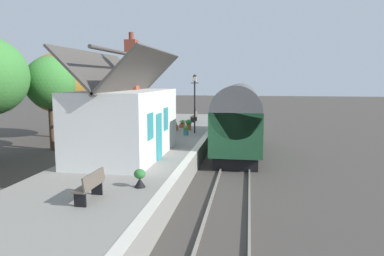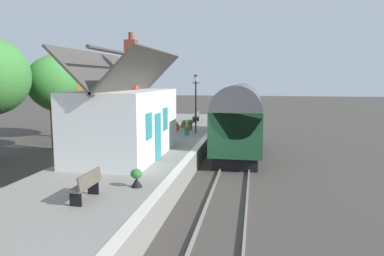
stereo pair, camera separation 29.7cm
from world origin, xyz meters
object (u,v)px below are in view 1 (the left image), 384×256
at_px(planter_under_sign, 140,178).
at_px(tree_far_right, 56,83).
at_px(planter_bench_left, 175,126).
at_px(tree_behind_building, 50,83).
at_px(planter_bench_right, 165,132).
at_px(planter_edge_near, 163,117).
at_px(lamp_post_platform, 195,93).
at_px(train, 238,119).
at_px(planter_corner_building, 182,124).
at_px(station_building, 126,120).
at_px(bench_mid_platform, 194,116).
at_px(planter_by_door, 186,130).
at_px(bench_platform_end, 91,185).
at_px(planter_edge_far, 189,124).

bearing_deg(planter_under_sign, tree_far_right, 37.07).
xyz_separation_m(planter_bench_left, tree_behind_building, (-3.30, 7.46, 3.07)).
bearing_deg(planter_bench_left, planter_bench_right, -179.42).
xyz_separation_m(planter_edge_near, lamp_post_platform, (-6.52, -3.81, 2.42)).
height_order(train, planter_corner_building, train).
relative_size(planter_corner_building, tree_behind_building, 0.14).
relative_size(station_building, planter_under_sign, 11.76).
bearing_deg(station_building, bench_mid_platform, -4.63).
height_order(planter_corner_building, planter_bench_right, planter_bench_right).
height_order(planter_bench_left, tree_behind_building, tree_behind_building).
xyz_separation_m(planter_by_door, planter_under_sign, (-11.51, -0.44, -0.01)).
bearing_deg(planter_bench_right, bench_mid_platform, -3.95).
bearing_deg(planter_edge_near, train, -141.03).
relative_size(train, station_building, 1.24).
height_order(bench_platform_end, tree_far_right, tree_far_right).
bearing_deg(lamp_post_platform, planter_by_door, 155.39).
height_order(planter_corner_building, tree_far_right, tree_far_right).
height_order(tree_behind_building, tree_far_right, tree_far_right).
bearing_deg(planter_corner_building, planter_bench_right, 177.56).
distance_m(planter_edge_far, tree_far_right, 11.21).
height_order(bench_mid_platform, planter_under_sign, bench_mid_platform).
relative_size(planter_edge_near, planter_bench_right, 1.10).
distance_m(planter_corner_building, planter_by_door, 3.90).
distance_m(bench_mid_platform, tree_far_right, 11.44).
relative_size(planter_under_sign, tree_far_right, 0.10).
xyz_separation_m(planter_edge_near, tree_far_right, (-3.88, 7.59, 2.98)).
bearing_deg(lamp_post_platform, planter_edge_near, 30.30).
relative_size(bench_platform_end, lamp_post_platform, 0.36).
distance_m(planter_edge_near, planter_bench_right, 8.74).
bearing_deg(bench_mid_platform, train, -154.58).
height_order(planter_edge_far, planter_edge_near, planter_edge_far).
distance_m(planter_corner_building, planter_bench_right, 4.76).
bearing_deg(planter_by_door, lamp_post_platform, -24.61).
bearing_deg(planter_bench_right, planter_under_sign, -171.49).
relative_size(bench_mid_platform, planter_bench_right, 2.37).
xyz_separation_m(station_building, bench_mid_platform, (14.09, -1.14, -1.23)).
bearing_deg(planter_bench_right, planter_edge_far, -15.89).
relative_size(planter_by_door, planter_edge_near, 0.99).
xyz_separation_m(bench_platform_end, lamp_post_platform, (14.01, -1.05, 2.26)).
bearing_deg(bench_platform_end, planter_by_door, -2.67).
bearing_deg(planter_under_sign, tree_behind_building, 41.65).
xyz_separation_m(bench_mid_platform, planter_edge_far, (-5.11, -0.36, -0.05)).
distance_m(planter_bench_right, tree_far_right, 11.24).
xyz_separation_m(bench_mid_platform, tree_far_right, (-3.84, 10.41, 2.82)).
height_order(planter_edge_far, planter_under_sign, planter_edge_far).
bearing_deg(planter_under_sign, station_building, 23.81).
xyz_separation_m(planter_edge_far, planter_bench_left, (-0.33, 0.97, -0.14)).
distance_m(bench_mid_platform, planter_under_sign, 18.96).
bearing_deg(planter_by_door, bench_platform_end, 177.33).
distance_m(planter_bench_left, planter_bench_right, 2.96).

